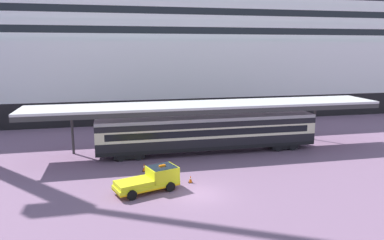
{
  "coord_description": "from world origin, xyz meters",
  "views": [
    {
      "loc": [
        -6.5,
        -26.63,
        11.48
      ],
      "look_at": [
        1.12,
        7.8,
        4.5
      ],
      "focal_mm": 33.95,
      "sensor_mm": 36.0,
      "label": 1
    }
  ],
  "objects_px": {
    "cruise_ship": "(59,49)",
    "traffic_cone_mid": "(144,167)",
    "train_carriage": "(209,133)",
    "traffic_cone_far": "(190,179)",
    "service_truck": "(152,179)",
    "traffic_cone_near": "(171,165)"
  },
  "relations": [
    {
      "from": "traffic_cone_far",
      "to": "service_truck",
      "type": "bearing_deg",
      "value": -163.73
    },
    {
      "from": "cruise_ship",
      "to": "service_truck",
      "type": "relative_size",
      "value": 28.46
    },
    {
      "from": "cruise_ship",
      "to": "traffic_cone_mid",
      "type": "relative_size",
      "value": 201.97
    },
    {
      "from": "cruise_ship",
      "to": "traffic_cone_mid",
      "type": "distance_m",
      "value": 38.89
    },
    {
      "from": "train_carriage",
      "to": "traffic_cone_mid",
      "type": "xyz_separation_m",
      "value": [
        -7.58,
        -4.68,
        -1.93
      ]
    },
    {
      "from": "service_truck",
      "to": "traffic_cone_near",
      "type": "relative_size",
      "value": 7.85
    },
    {
      "from": "traffic_cone_near",
      "to": "cruise_ship",
      "type": "bearing_deg",
      "value": 111.99
    },
    {
      "from": "traffic_cone_near",
      "to": "traffic_cone_mid",
      "type": "height_order",
      "value": "traffic_cone_mid"
    },
    {
      "from": "service_truck",
      "to": "traffic_cone_near",
      "type": "distance_m",
      "value": 5.74
    },
    {
      "from": "traffic_cone_far",
      "to": "traffic_cone_mid",
      "type": "bearing_deg",
      "value": 133.5
    },
    {
      "from": "train_carriage",
      "to": "traffic_cone_mid",
      "type": "bearing_deg",
      "value": -148.33
    },
    {
      "from": "service_truck",
      "to": "traffic_cone_mid",
      "type": "height_order",
      "value": "service_truck"
    },
    {
      "from": "train_carriage",
      "to": "traffic_cone_far",
      "type": "height_order",
      "value": "train_carriage"
    },
    {
      "from": "cruise_ship",
      "to": "train_carriage",
      "type": "bearing_deg",
      "value": -58.14
    },
    {
      "from": "traffic_cone_mid",
      "to": "traffic_cone_far",
      "type": "relative_size",
      "value": 1.19
    },
    {
      "from": "train_carriage",
      "to": "traffic_cone_near",
      "type": "relative_size",
      "value": 34.31
    },
    {
      "from": "cruise_ship",
      "to": "train_carriage",
      "type": "relative_size",
      "value": 6.51
    },
    {
      "from": "service_truck",
      "to": "traffic_cone_near",
      "type": "xyz_separation_m",
      "value": [
        2.4,
        5.18,
        -0.64
      ]
    },
    {
      "from": "cruise_ship",
      "to": "traffic_cone_mid",
      "type": "xyz_separation_m",
      "value": [
        11.56,
        -35.48,
        -10.94
      ]
    },
    {
      "from": "traffic_cone_far",
      "to": "cruise_ship",
      "type": "bearing_deg",
      "value": 111.16
    },
    {
      "from": "traffic_cone_mid",
      "to": "traffic_cone_far",
      "type": "distance_m",
      "value": 5.33
    },
    {
      "from": "train_carriage",
      "to": "service_truck",
      "type": "distance_m",
      "value": 12.11
    }
  ]
}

